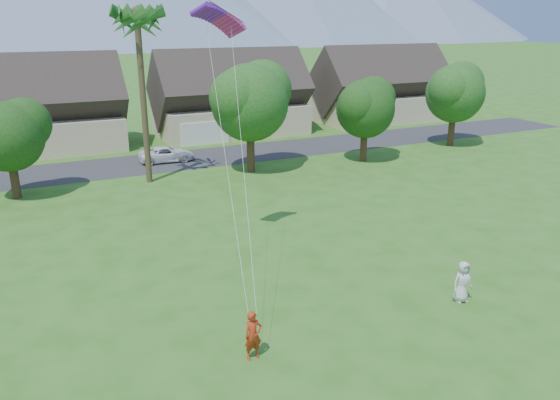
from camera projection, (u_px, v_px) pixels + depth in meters
street at (159, 162)px, 46.32m from camera, size 90.00×7.00×0.01m
kite_flyer at (253, 335)px, 19.26m from camera, size 0.70×0.48×1.83m
watcher at (462, 282)px, 23.21m from camera, size 0.95×0.67×1.83m
parked_car at (167, 154)px, 46.41m from camera, size 4.77×2.45×1.29m
houses_row at (139, 107)px, 53.15m from camera, size 72.75×8.19×8.86m
tree_row at (158, 117)px, 39.11m from camera, size 62.27×6.67×8.45m
fan_palm at (137, 15)px, 37.09m from camera, size 3.00×3.00×13.80m
parafoil_kite at (218, 17)px, 25.15m from camera, size 3.02×1.48×0.50m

